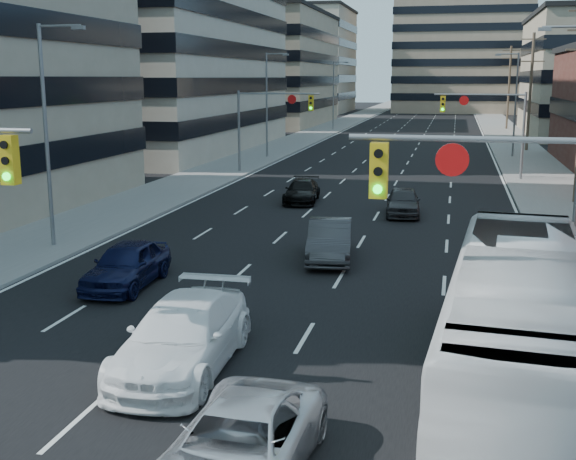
# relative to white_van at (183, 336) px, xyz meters

# --- Properties ---
(road_surface) EXTENTS (18.00, 300.00, 0.02)m
(road_surface) POSITION_rel_white_van_xyz_m (0.65, 120.69, -0.82)
(road_surface) COLOR black
(road_surface) RESTS_ON ground
(sidewalk_left) EXTENTS (5.00, 300.00, 0.15)m
(sidewalk_left) POSITION_rel_white_van_xyz_m (-10.85, 120.69, -0.76)
(sidewalk_left) COLOR slate
(sidewalk_left) RESTS_ON ground
(sidewalk_right) EXTENTS (5.00, 300.00, 0.15)m
(sidewalk_right) POSITION_rel_white_van_xyz_m (12.15, 120.69, -0.76)
(sidewalk_right) COLOR slate
(sidewalk_right) RESTS_ON ground
(office_left_mid) EXTENTS (26.00, 34.00, 28.00)m
(office_left_mid) POSITION_rel_white_van_xyz_m (-26.35, 50.69, 13.17)
(office_left_mid) COLOR #ADA089
(office_left_mid) RESTS_ON ground
(office_left_far) EXTENTS (20.00, 30.00, 16.00)m
(office_left_far) POSITION_rel_white_van_xyz_m (-23.35, 90.69, 7.17)
(office_left_far) COLOR gray
(office_left_far) RESTS_ON ground
(bg_block_left) EXTENTS (24.00, 24.00, 20.00)m
(bg_block_left) POSITION_rel_white_van_xyz_m (-27.35, 130.69, 9.17)
(bg_block_left) COLOR #ADA089
(bg_block_left) RESTS_ON ground
(signal_near_right) EXTENTS (6.59, 0.33, 6.00)m
(signal_near_right) POSITION_rel_white_van_xyz_m (8.10, -1.32, 3.49)
(signal_near_right) COLOR slate
(signal_near_right) RESTS_ON ground
(signal_far_left) EXTENTS (6.09, 0.33, 6.00)m
(signal_far_left) POSITION_rel_white_van_xyz_m (-7.03, 35.68, 3.47)
(signal_far_left) COLOR slate
(signal_far_left) RESTS_ON ground
(signal_far_right) EXTENTS (6.09, 0.33, 6.00)m
(signal_far_right) POSITION_rel_white_van_xyz_m (8.33, 35.68, 3.47)
(signal_far_right) COLOR slate
(signal_far_right) RESTS_ON ground
(utility_pole_midblock) EXTENTS (2.20, 0.28, 11.00)m
(utility_pole_midblock) POSITION_rel_white_van_xyz_m (12.85, 56.69, 4.94)
(utility_pole_midblock) COLOR #4C3D2D
(utility_pole_midblock) RESTS_ON ground
(utility_pole_distant) EXTENTS (2.20, 0.28, 11.00)m
(utility_pole_distant) POSITION_rel_white_van_xyz_m (12.85, 86.69, 4.94)
(utility_pole_distant) COLOR #4C3D2D
(utility_pole_distant) RESTS_ON ground
(streetlight_left_near) EXTENTS (2.03, 0.22, 9.00)m
(streetlight_left_near) POSITION_rel_white_van_xyz_m (-9.69, 10.69, 4.22)
(streetlight_left_near) COLOR slate
(streetlight_left_near) RESTS_ON ground
(streetlight_left_mid) EXTENTS (2.03, 0.22, 9.00)m
(streetlight_left_mid) POSITION_rel_white_van_xyz_m (-9.69, 45.69, 4.22)
(streetlight_left_mid) COLOR slate
(streetlight_left_mid) RESTS_ON ground
(streetlight_left_far) EXTENTS (2.03, 0.22, 9.00)m
(streetlight_left_far) POSITION_rel_white_van_xyz_m (-9.69, 80.69, 4.22)
(streetlight_left_far) COLOR slate
(streetlight_left_far) RESTS_ON ground
(streetlight_right_far) EXTENTS (2.03, 0.22, 9.00)m
(streetlight_right_far) POSITION_rel_white_van_xyz_m (10.99, 50.69, 4.22)
(streetlight_right_far) COLOR slate
(streetlight_right_far) RESTS_ON ground
(white_van) EXTENTS (2.51, 5.82, 1.67)m
(white_van) POSITION_rel_white_van_xyz_m (0.00, 0.00, 0.00)
(white_van) COLOR white
(white_van) RESTS_ON ground
(silver_suv) EXTENTS (2.45, 4.98, 1.36)m
(silver_suv) POSITION_rel_white_van_xyz_m (2.78, -4.51, -0.15)
(silver_suv) COLOR silver
(silver_suv) RESTS_ON ground
(transit_bus) EXTENTS (3.73, 12.32, 3.38)m
(transit_bus) POSITION_rel_white_van_xyz_m (7.71, -0.10, 0.86)
(transit_bus) COLOR silver
(transit_bus) RESTS_ON ground
(sedan_blue) EXTENTS (1.95, 4.56, 1.54)m
(sedan_blue) POSITION_rel_white_van_xyz_m (-4.40, 6.18, -0.07)
(sedan_blue) COLOR #0C1133
(sedan_blue) RESTS_ON ground
(sedan_grey_center) EXTENTS (2.25, 4.87, 1.54)m
(sedan_grey_center) POSITION_rel_white_van_xyz_m (1.64, 11.34, -0.06)
(sedan_grey_center) COLOR #323234
(sedan_grey_center) RESTS_ON ground
(sedan_black_far) EXTENTS (2.14, 4.52, 1.27)m
(sedan_black_far) POSITION_rel_white_van_xyz_m (-2.13, 23.98, -0.20)
(sedan_black_far) COLOR black
(sedan_black_far) RESTS_ON ground
(sedan_grey_right) EXTENTS (1.98, 4.30, 1.43)m
(sedan_grey_right) POSITION_rel_white_van_xyz_m (3.73, 21.31, -0.12)
(sedan_grey_right) COLOR #2D2C2F
(sedan_grey_right) RESTS_ON ground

